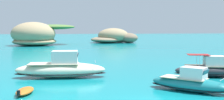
{
  "coord_description": "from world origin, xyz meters",
  "views": [
    {
      "loc": [
        -5.99,
        -16.97,
        4.93
      ],
      "look_at": [
        -0.11,
        17.75,
        2.15
      ],
      "focal_mm": 46.23,
      "sensor_mm": 36.0,
      "label": 1
    }
  ],
  "objects_px": {
    "islet_small": "(114,37)",
    "channel_buoy": "(64,66)",
    "motorboat_cream": "(61,69)",
    "islet_large": "(36,36)",
    "motorboat_teal": "(190,83)",
    "motorboat_charcoal": "(211,70)",
    "dinghy_tender": "(25,91)"
  },
  "relations": [
    {
      "from": "islet_large",
      "to": "dinghy_tender",
      "type": "height_order",
      "value": "islet_large"
    },
    {
      "from": "channel_buoy",
      "to": "islet_large",
      "type": "bearing_deg",
      "value": 98.91
    },
    {
      "from": "islet_large",
      "to": "motorboat_teal",
      "type": "height_order",
      "value": "islet_large"
    },
    {
      "from": "islet_small",
      "to": "motorboat_cream",
      "type": "xyz_separation_m",
      "value": [
        -16.39,
        -62.24,
        -0.92
      ]
    },
    {
      "from": "motorboat_teal",
      "to": "channel_buoy",
      "type": "height_order",
      "value": "motorboat_teal"
    },
    {
      "from": "motorboat_cream",
      "to": "islet_small",
      "type": "bearing_deg",
      "value": 75.25
    },
    {
      "from": "motorboat_teal",
      "to": "channel_buoy",
      "type": "relative_size",
      "value": 3.97
    },
    {
      "from": "motorboat_charcoal",
      "to": "dinghy_tender",
      "type": "xyz_separation_m",
      "value": [
        -17.33,
        -4.62,
        -0.49
      ]
    },
    {
      "from": "islet_small",
      "to": "motorboat_teal",
      "type": "xyz_separation_m",
      "value": [
        -6.5,
        -70.08,
        -1.17
      ]
    },
    {
      "from": "islet_large",
      "to": "motorboat_charcoal",
      "type": "relative_size",
      "value": 3.07
    },
    {
      "from": "motorboat_teal",
      "to": "dinghy_tender",
      "type": "relative_size",
      "value": 2.05
    },
    {
      "from": "islet_small",
      "to": "motorboat_cream",
      "type": "bearing_deg",
      "value": -104.75
    },
    {
      "from": "islet_small",
      "to": "dinghy_tender",
      "type": "relative_size",
      "value": 5.33
    },
    {
      "from": "motorboat_teal",
      "to": "motorboat_charcoal",
      "type": "distance_m",
      "value": 7.49
    },
    {
      "from": "motorboat_charcoal",
      "to": "dinghy_tender",
      "type": "height_order",
      "value": "motorboat_charcoal"
    },
    {
      "from": "islet_small",
      "to": "motorboat_charcoal",
      "type": "xyz_separation_m",
      "value": [
        -1.66,
        -64.36,
        -1.09
      ]
    },
    {
      "from": "motorboat_charcoal",
      "to": "dinghy_tender",
      "type": "relative_size",
      "value": 2.59
    },
    {
      "from": "motorboat_cream",
      "to": "channel_buoy",
      "type": "height_order",
      "value": "motorboat_cream"
    },
    {
      "from": "islet_small",
      "to": "channel_buoy",
      "type": "bearing_deg",
      "value": -105.95
    },
    {
      "from": "dinghy_tender",
      "to": "channel_buoy",
      "type": "distance_m",
      "value": 13.1
    },
    {
      "from": "motorboat_cream",
      "to": "motorboat_teal",
      "type": "bearing_deg",
      "value": -38.39
    },
    {
      "from": "islet_large",
      "to": "motorboat_cream",
      "type": "xyz_separation_m",
      "value": [
        7.21,
        -54.13,
        -1.66
      ]
    },
    {
      "from": "islet_large",
      "to": "channel_buoy",
      "type": "relative_size",
      "value": 15.38
    },
    {
      "from": "dinghy_tender",
      "to": "islet_large",
      "type": "bearing_deg",
      "value": 94.33
    },
    {
      "from": "dinghy_tender",
      "to": "channel_buoy",
      "type": "height_order",
      "value": "channel_buoy"
    },
    {
      "from": "motorboat_charcoal",
      "to": "channel_buoy",
      "type": "relative_size",
      "value": 5.02
    },
    {
      "from": "motorboat_charcoal",
      "to": "dinghy_tender",
      "type": "bearing_deg",
      "value": -165.08
    },
    {
      "from": "motorboat_teal",
      "to": "motorboat_charcoal",
      "type": "bearing_deg",
      "value": 49.77
    },
    {
      "from": "islet_large",
      "to": "channel_buoy",
      "type": "height_order",
      "value": "islet_large"
    },
    {
      "from": "motorboat_cream",
      "to": "islet_large",
      "type": "bearing_deg",
      "value": 97.59
    },
    {
      "from": "motorboat_charcoal",
      "to": "motorboat_cream",
      "type": "relative_size",
      "value": 0.81
    },
    {
      "from": "islet_large",
      "to": "motorboat_cream",
      "type": "distance_m",
      "value": 54.63
    }
  ]
}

